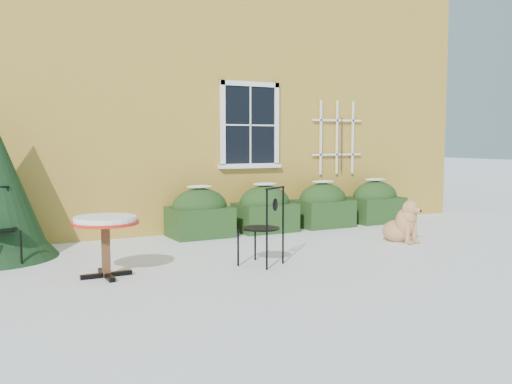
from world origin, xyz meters
TOP-DOWN VIEW (x-y plane):
  - ground at (0.00, 0.00)m, footprint 80.00×80.00m
  - house at (0.00, 7.00)m, footprint 12.40×8.40m
  - hedge_row at (1.65, 2.55)m, footprint 4.95×0.80m
  - bistro_table at (-2.45, 0.31)m, footprint 0.81×0.81m
  - patio_chair_near at (-0.41, 0.00)m, footprint 0.65×0.65m
  - dog at (2.48, 0.48)m, footprint 0.53×0.83m

SIDE VIEW (x-z plane):
  - ground at x=0.00m, z-range 0.00..0.00m
  - dog at x=2.48m, z-range -0.07..0.66m
  - hedge_row at x=1.65m, z-range -0.05..0.86m
  - patio_chair_near at x=-0.41m, z-range 0.00..1.07m
  - bistro_table at x=-2.45m, z-range 0.25..1.01m
  - house at x=0.00m, z-range 0.02..6.42m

